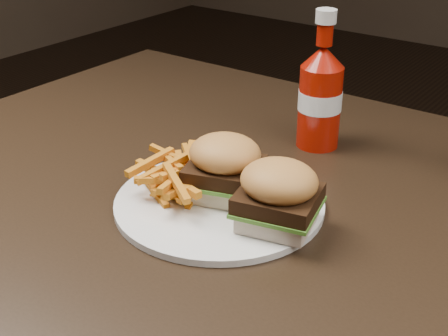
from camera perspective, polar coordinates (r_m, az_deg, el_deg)
The scene contains 6 objects.
dining_table at distance 0.82m, azimuth 5.22°, elevation -3.89°, with size 1.20×0.80×0.04m, color black.
plate at distance 0.79m, azimuth -0.43°, elevation -3.19°, with size 0.26×0.26×0.01m, color white.
sandwich_half_a at distance 0.79m, azimuth 0.09°, elevation -1.75°, with size 0.08×0.08×0.02m, color beige.
sandwich_half_b at distance 0.73m, azimuth 4.92°, elevation -4.45°, with size 0.08×0.08×0.02m, color beige.
fries_pile at distance 0.80m, azimuth -3.25°, elevation -0.37°, with size 0.12×0.12×0.05m, color #C56300, non-canonical shape.
ketchup_bottle at distance 0.94m, azimuth 8.71°, elevation 5.44°, with size 0.06×0.06×0.13m, color #9B1105.
Camera 1 is at (0.35, -0.61, 1.15)m, focal length 50.00 mm.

